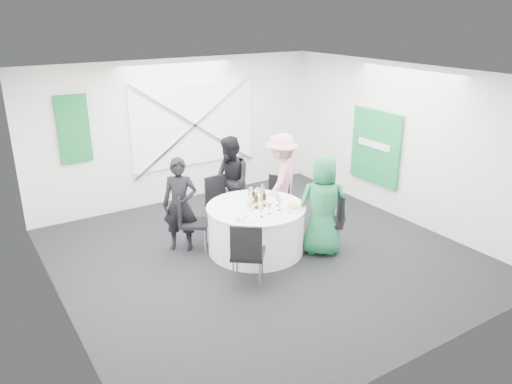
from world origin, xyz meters
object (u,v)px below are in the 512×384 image
chair_back_right (277,198)px  chair_front_left (247,250)px  chair_back (219,199)px  person_man_back_left (180,205)px  green_water_bottle (262,194)px  chair_front_right (333,217)px  clear_water_bottle (250,203)px  person_woman_pink (281,179)px  chair_back_left (189,218)px  person_woman_green (323,205)px  person_man_back (230,182)px  banquet_table (256,228)px

chair_back_right → chair_front_left: 2.21m
chair_back → person_man_back_left: person_man_back_left is taller
chair_front_left → green_water_bottle: 1.43m
chair_front_right → clear_water_bottle: (-1.19, 0.55, 0.30)m
person_woman_pink → chair_front_left: bearing=7.4°
chair_back_left → chair_front_left: bearing=-139.8°
person_woman_green → person_man_back: bearing=-32.5°
green_water_bottle → chair_back: bearing=107.0°
chair_back_left → person_woman_pink: size_ratio=0.57×
chair_front_right → clear_water_bottle: size_ratio=3.23×
banquet_table → chair_front_right: chair_front_right is taller
chair_back → chair_front_left: size_ratio=0.96×
person_woman_green → chair_back_left: bearing=1.2°
person_woman_pink → person_man_back_left: bearing=-35.2°
banquet_table → chair_front_left: size_ratio=1.58×
chair_back → green_water_bottle: (0.28, -0.93, 0.32)m
person_woman_green → green_water_bottle: person_woman_green is taller
banquet_table → chair_back_left: bearing=145.6°
chair_back → chair_front_right: (1.11, -1.71, 0.02)m
chair_back → person_man_back_left: size_ratio=0.62×
green_water_bottle → chair_back_right: bearing=37.9°
chair_back_right → person_woman_pink: size_ratio=0.55×
banquet_table → person_man_back: bearing=81.0°
banquet_table → chair_back_right: (0.85, 0.64, 0.15)m
banquet_table → chair_back: chair_back is taller
chair_back → banquet_table: bearing=-90.0°
chair_front_right → chair_front_left: (-1.75, -0.27, 0.00)m
chair_front_right → person_man_back: (-0.85, 1.76, 0.23)m
banquet_table → chair_back_left: 1.08m
person_woman_green → green_water_bottle: 0.99m
chair_front_left → green_water_bottle: green_water_bottle is taller
person_man_back_left → banquet_table: bearing=-0.0°
person_man_back_left → green_water_bottle: 1.31m
banquet_table → chair_back: bearing=94.3°
chair_back → chair_back_left: size_ratio=1.01×
chair_back → chair_back_right: 1.02m
banquet_table → chair_front_left: (-0.73, -0.91, 0.20)m
chair_back → person_woman_green: person_woman_green is taller
clear_water_bottle → chair_back_right: bearing=35.7°
banquet_table → chair_back_right: bearing=36.9°
person_man_back → clear_water_bottle: (-0.34, -1.21, 0.07)m
chair_front_left → person_woman_green: size_ratio=0.61×
chair_back_left → person_man_back_left: 0.25m
person_man_back_left → green_water_bottle: bearing=10.0°
person_man_back_left → clear_water_bottle: (0.81, -0.79, 0.12)m
person_man_back → banquet_table: bearing=0.0°
chair_back → chair_front_left: chair_front_left is taller
chair_back_right → person_man_back_left: (-1.82, 0.07, 0.23)m
chair_back → person_man_back: 0.36m
banquet_table → chair_back_left: chair_back_left is taller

